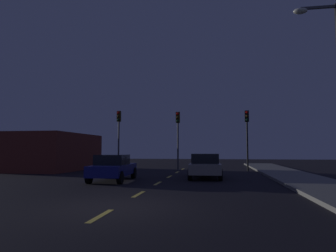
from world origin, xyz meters
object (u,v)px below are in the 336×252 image
object	(u,v)px
traffic_signal_center	(178,129)
traffic_signal_right	(247,128)
car_stopped_ahead	(205,166)
car_adjacent_lane	(113,167)
street_lamp_right	(333,78)
traffic_signal_left	(119,128)

from	to	relation	value
traffic_signal_center	traffic_signal_right	xyz separation A→B (m)	(5.51, 0.00, 0.00)
car_stopped_ahead	car_adjacent_lane	world-z (taller)	car_stopped_ahead
traffic_signal_center	traffic_signal_right	world-z (taller)	traffic_signal_right
street_lamp_right	traffic_signal_left	bearing A→B (deg)	137.30
traffic_signal_left	traffic_signal_center	world-z (taller)	traffic_signal_left
car_adjacent_lane	street_lamp_right	xyz separation A→B (m)	(10.17, -3.08, 3.79)
traffic_signal_left	street_lamp_right	xyz separation A→B (m)	(12.77, -11.79, 1.04)
traffic_signal_right	traffic_signal_left	bearing A→B (deg)	180.00
traffic_signal_right	car_adjacent_lane	xyz separation A→B (m)	(-7.95, -8.71, -2.64)
traffic_signal_left	car_stopped_ahead	distance (m)	10.10
traffic_signal_left	car_stopped_ahead	bearing A→B (deg)	-39.78
car_stopped_ahead	traffic_signal_left	bearing A→B (deg)	140.22
traffic_signal_left	street_lamp_right	size ratio (longest dim) A/B	0.66
traffic_signal_left	traffic_signal_right	bearing A→B (deg)	-0.00
car_stopped_ahead	traffic_signal_center	bearing A→B (deg)	111.32
car_adjacent_lane	street_lamp_right	size ratio (longest dim) A/B	0.56
traffic_signal_center	street_lamp_right	size ratio (longest dim) A/B	0.63
traffic_signal_center	traffic_signal_right	size ratio (longest dim) A/B	1.00
traffic_signal_center	car_stopped_ahead	world-z (taller)	traffic_signal_center
car_adjacent_lane	traffic_signal_right	bearing A→B (deg)	47.60
traffic_signal_left	car_stopped_ahead	world-z (taller)	traffic_signal_left
traffic_signal_right	car_stopped_ahead	world-z (taller)	traffic_signal_right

